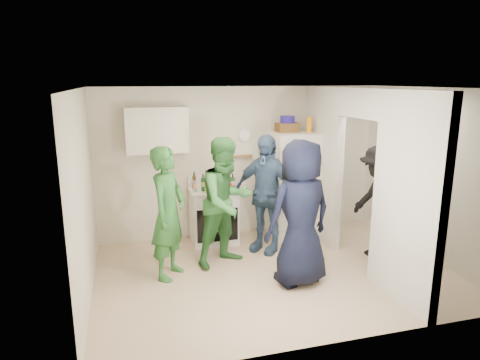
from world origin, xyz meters
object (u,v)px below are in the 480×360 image
Objects in this scene: person_green_center at (227,202)px; person_navy at (300,213)px; person_nook at (379,203)px; wicker_basket at (287,127)px; blue_bowl at (287,119)px; person_denim at (265,194)px; fridge at (292,185)px; yellow_cup_stack_top at (309,125)px; stove at (213,216)px; person_green_left at (168,213)px.

person_green_center is 1.14m from person_navy.
person_nook is (2.20, -0.39, -0.07)m from person_green_center.
wicker_basket is 0.13m from blue_bowl.
person_navy reaches higher than person_denim.
person_nook is at bearing -55.27° from fridge.
person_green_center is (-1.57, -0.74, -0.97)m from yellow_cup_stack_top.
wicker_basket is at bearing 10.47° from person_green_center.
yellow_cup_stack_top is (0.32, -0.15, 0.05)m from wicker_basket.
blue_bowl reaches higher than fridge.
blue_bowl is 0.13× the size of person_green_center.
person_green_center is at bearing -89.25° from stove.
person_green_center reaches higher than person_denim.
stove is at bearing -78.64° from person_navy.
person_green_left is at bearing -152.14° from wicker_basket.
yellow_cup_stack_top is (0.32, -0.15, -0.08)m from blue_bowl.
fridge is (1.36, -0.03, 0.44)m from stove.
person_navy is at bearing -73.32° from person_nook.
person_green_center reaches higher than stove.
blue_bowl is at bearing 0.91° from stove.
person_navy is at bearing -105.58° from wicker_basket.
person_denim is at bearing -39.56° from stove.
person_denim is at bearing -133.62° from wicker_basket.
stove is at bearing 65.63° from person_green_center.
person_green_center is at bearing -144.40° from blue_bowl.
blue_bowl is (-0.10, 0.05, 1.09)m from fridge.
person_green_center reaches higher than person_green_left.
person_nook is (0.85, -1.23, -0.04)m from fridge.
person_green_center is at bearing -154.65° from yellow_cup_stack_top.
blue_bowl is at bearing -118.39° from person_navy.
person_denim is at bearing -133.62° from blue_bowl.
stove is 2.55× the size of wicker_basket.
blue_bowl reaches higher than wicker_basket.
stove is 2.58m from person_nook.
wicker_basket is at bearing -144.29° from person_nook.
wicker_basket is at bearing 0.91° from stove.
person_navy is (0.77, -1.72, 0.50)m from stove.
fridge is 2.43m from person_green_left.
yellow_cup_stack_top is 2.02m from person_navy.
stove is 0.50× the size of fridge.
person_denim is (-0.88, -0.44, -0.98)m from yellow_cup_stack_top.
wicker_basket is 1.79m from person_green_center.
stove is at bearing -172.42° from person_denim.
stove is 0.53× the size of person_nook.
person_green_left is (-2.19, -1.05, 0.01)m from fridge.
person_green_center is at bearing -109.12° from person_denim.
wicker_basket is 0.21× the size of person_nook.
stove is at bearing 178.73° from fridge.
person_green_left is 0.94× the size of person_navy.
fridge is at bearing -26.57° from wicker_basket.
blue_bowl is at bearing 93.52° from person_denim.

